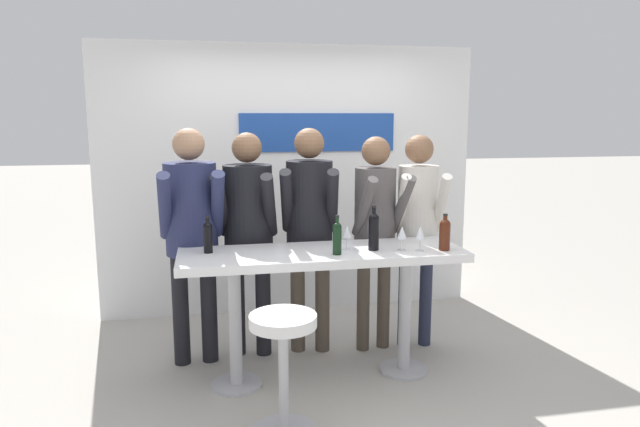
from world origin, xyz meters
name	(u,v)px	position (x,y,z in m)	size (l,w,h in m)	color
ground_plane	(322,378)	(0.00, 0.00, 0.00)	(40.00, 40.00, 0.00)	#B2ADA3
back_wall	(290,180)	(0.00, 1.60, 1.29)	(3.61, 0.12, 2.56)	white
tasting_table	(323,273)	(0.00, 0.00, 0.80)	(2.01, 0.61, 0.96)	white
bar_stool	(283,356)	(-0.38, -0.69, 0.50)	(0.42, 0.42, 0.76)	#B2B2B7
person_far_left	(192,221)	(-0.91, 0.46, 1.12)	(0.48, 0.59, 1.81)	black
person_left	(248,220)	(-0.48, 0.53, 1.10)	(0.52, 0.63, 1.77)	black
person_center_left	(310,215)	(0.00, 0.51, 1.12)	(0.50, 0.62, 1.80)	#473D33
person_center	(375,218)	(0.52, 0.45, 1.09)	(0.43, 0.55, 1.74)	#473D33
person_center_right	(418,216)	(0.88, 0.46, 1.10)	(0.44, 0.57, 1.75)	#23283D
wine_bottle_0	(374,230)	(0.36, -0.05, 1.11)	(0.07, 0.07, 0.32)	black
wine_bottle_1	(445,233)	(0.85, -0.15, 1.08)	(0.08, 0.08, 0.26)	#4C1E0F
wine_bottle_2	(208,236)	(-0.79, 0.09, 1.08)	(0.06, 0.06, 0.26)	black
wine_bottle_3	(337,237)	(0.08, -0.13, 1.08)	(0.06, 0.06, 0.27)	black
wine_glass_0	(420,233)	(0.67, -0.14, 1.08)	(0.07, 0.07, 0.18)	silver
wine_glass_1	(347,232)	(0.18, 0.00, 1.08)	(0.07, 0.07, 0.18)	silver
wine_glass_2	(402,233)	(0.55, -0.11, 1.08)	(0.07, 0.07, 0.18)	silver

